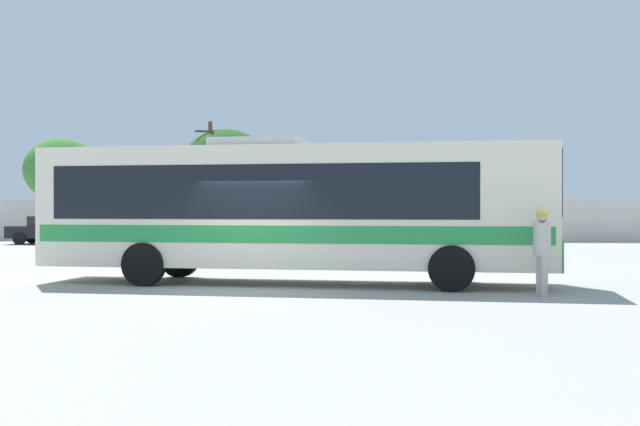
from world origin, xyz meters
The scene contains 9 objects.
ground_plane centered at (0.00, 10.00, 0.00)m, with size 300.00×300.00×0.00m, color #A3A099.
perimeter_wall centered at (0.00, 27.03, 1.19)m, with size 80.00×0.30×2.37m, color beige.
coach_bus_cream_green centered at (0.77, 1.57, 1.92)m, with size 12.68×3.97×3.59m.
attendant_by_bus_door centered at (6.38, -1.02, 1.04)m, with size 0.46×0.46×1.82m.
parked_car_leftmost_black centered at (-13.90, 22.54, 0.78)m, with size 4.28×2.18×1.46m.
parked_car_second_dark_blue centered at (-7.44, 22.89, 0.77)m, with size 4.40×2.08×1.43m.
utility_pole_near centered at (-6.80, 28.97, 3.72)m, with size 1.80×0.39×7.09m.
roadside_tree_left centered at (-16.42, 30.22, 4.26)m, with size 4.64×4.64×6.24m.
roadside_tree_midleft centered at (-6.04, 29.97, 4.42)m, with size 5.43×5.43×6.73m.
Camera 1 is at (2.78, -17.81, 1.85)m, focal length 44.31 mm.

